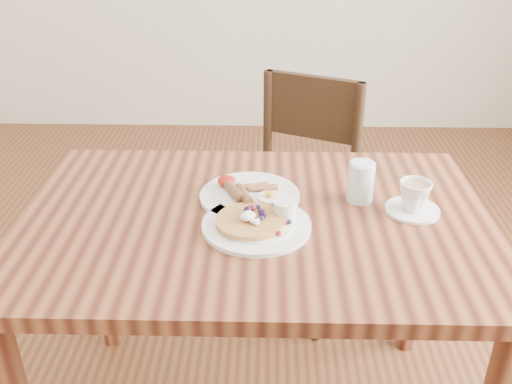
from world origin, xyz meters
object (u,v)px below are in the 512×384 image
(chair_far, at_px, (297,185))
(breakfast_plate, at_px, (248,194))
(pancake_plate, at_px, (258,222))
(dining_table, at_px, (256,248))
(water_glass, at_px, (361,182))
(teacup_saucer, at_px, (414,198))

(chair_far, distance_m, breakfast_plate, 0.65)
(chair_far, bearing_deg, pancake_plate, 102.85)
(dining_table, xyz_separation_m, water_glass, (0.28, 0.09, 0.15))
(water_glass, bearing_deg, teacup_saucer, -24.83)
(pancake_plate, relative_size, breakfast_plate, 1.00)
(dining_table, relative_size, breakfast_plate, 4.44)
(pancake_plate, xyz_separation_m, water_glass, (0.27, 0.15, 0.04))
(chair_far, bearing_deg, breakfast_plate, 97.39)
(pancake_plate, distance_m, breakfast_plate, 0.15)
(chair_far, bearing_deg, water_glass, 126.88)
(breakfast_plate, bearing_deg, chair_far, 73.80)
(teacup_saucer, xyz_separation_m, water_glass, (-0.13, 0.06, 0.02))
(chair_far, relative_size, pancake_plate, 3.26)
(chair_far, height_order, water_glass, chair_far)
(dining_table, bearing_deg, breakfast_plate, 103.61)
(breakfast_plate, height_order, water_glass, water_glass)
(dining_table, distance_m, breakfast_plate, 0.15)
(breakfast_plate, relative_size, water_glass, 2.51)
(dining_table, height_order, teacup_saucer, teacup_saucer)
(breakfast_plate, bearing_deg, water_glass, -0.32)
(breakfast_plate, bearing_deg, pancake_plate, -78.84)
(breakfast_plate, bearing_deg, dining_table, -76.39)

